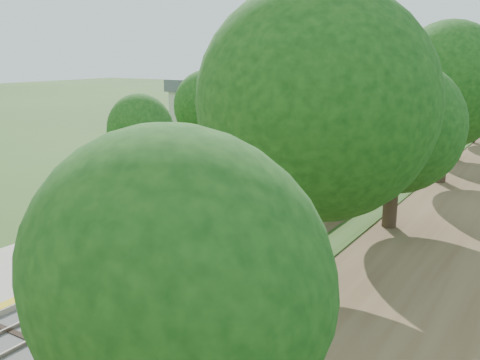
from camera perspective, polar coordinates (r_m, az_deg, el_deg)
The scene contains 12 objects.
ground at distance 24.91m, azimuth -14.72°, elevation -12.14°, with size 320.00×320.00×0.00m, color #2D4C19.
trackbed at distance 77.30m, azimuth 20.69°, elevation 4.71°, with size 9.50×170.00×0.28m.
platform at distance 39.48m, azimuth -3.12°, elevation -1.86°, with size 6.40×68.00×0.38m, color #A99B88.
yellow_stripe at distance 37.92m, azimuth 0.41°, elevation -2.18°, with size 0.55×68.00×0.01m, color gold.
station_building at distance 55.00m, azimuth -2.32°, elevation 6.61°, with size 8.60×6.60×8.00m.
signal_gantry at distance 71.81m, azimuth 20.56°, elevation 7.95°, with size 8.40×0.38×6.20m.
trees_behind_platform at distance 45.80m, azimuth -5.98°, elevation 5.75°, with size 7.82×53.32×7.21m.
train at distance 86.57m, azimuth 20.77°, elevation 6.93°, with size 2.83×133.03×4.16m.
lamppost_mid at distance 27.79m, azimuth -17.93°, elevation -4.03°, with size 0.48×0.48×4.84m.
lamppost_far at distance 32.40m, azimuth -8.94°, elevation -1.17°, with size 0.47×0.47×4.75m.
signal_platform at distance 28.72m, azimuth -12.27°, elevation 0.22°, with size 0.36×0.29×6.16m.
signal_farside at distance 41.66m, azimuth 16.89°, elevation 3.67°, with size 0.34×0.27×6.26m.
Camera 1 is at (16.73, -15.16, 10.54)m, focal length 40.00 mm.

